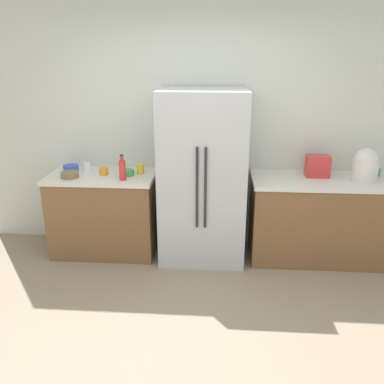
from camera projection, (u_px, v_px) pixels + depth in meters
The scene contains 15 objects.
ground_plane at pixel (184, 343), 3.10m from camera, with size 9.87×9.87×0.00m, color gray.
kitchen_back_panel at pixel (199, 120), 4.37m from camera, with size 4.94×0.10×2.83m, color silver.
counter_left at pixel (105, 213), 4.41m from camera, with size 1.13×0.65×0.89m.
counter_right at pixel (322, 219), 4.25m from camera, with size 1.50×0.65×0.89m.
refrigerator at pixel (203, 177), 4.15m from camera, with size 0.87×0.71×1.78m.
toaster at pixel (317, 166), 4.17m from camera, with size 0.23×0.17×0.22m, color red.
rice_cooker at pixel (365, 165), 4.01m from camera, with size 0.25×0.25×0.33m.
bottle_a at pixel (122, 170), 4.05m from camera, with size 0.07×0.07×0.26m.
cup_a at pixel (104, 171), 4.24m from camera, with size 0.09×0.09×0.08m, color orange.
cup_b at pixel (87, 167), 4.37m from camera, with size 0.08×0.08×0.09m, color white.
cup_c at pixel (140, 169), 4.27m from camera, with size 0.08×0.08×0.10m, color yellow.
cup_d at pixel (376, 172), 4.21m from camera, with size 0.09×0.09×0.08m, color teal.
bowl_a at pixel (70, 175), 4.15m from camera, with size 0.18×0.18×0.06m, color brown.
bowl_b at pixel (71, 168), 4.40m from camera, with size 0.16×0.16×0.06m, color blue.
bowl_c at pixel (127, 173), 4.23m from camera, with size 0.15×0.15×0.06m, color green.
Camera 1 is at (0.24, -2.53, 2.12)m, focal length 37.71 mm.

